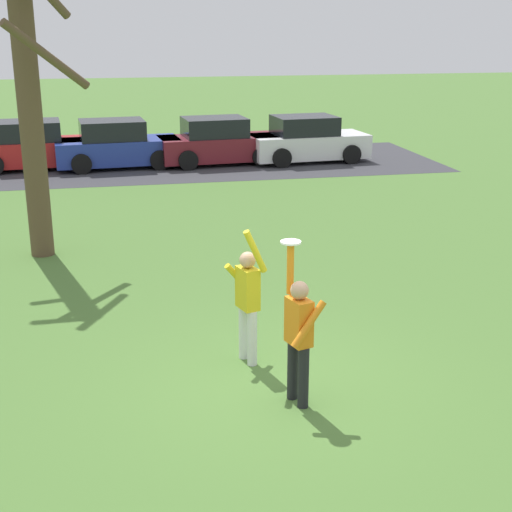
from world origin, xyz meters
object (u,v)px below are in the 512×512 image
at_px(parked_car_red, 32,147).
at_px(parked_car_blue, 116,146).
at_px(person_defender, 248,297).
at_px(frisbee_disc, 291,242).
at_px(person_catcher, 299,332).
at_px(bare_tree_tall, 28,88).
at_px(parked_car_white, 307,141).
at_px(parked_car_maroon, 218,143).

distance_m(parked_car_red, parked_car_blue, 2.78).
bearing_deg(person_defender, frisbee_disc, 0.00).
xyz_separation_m(person_defender, frisbee_disc, (0.33, -1.10, 1.11)).
distance_m(person_catcher, bare_tree_tall, 8.42).
relative_size(parked_car_red, bare_tree_tall, 0.66).
bearing_deg(bare_tree_tall, parked_car_white, 48.68).
bearing_deg(person_defender, bare_tree_tall, -167.66).
height_order(frisbee_disc, bare_tree_tall, bare_tree_tall).
relative_size(frisbee_disc, bare_tree_tall, 0.04).
xyz_separation_m(parked_car_blue, parked_car_white, (6.60, -0.20, 0.00)).
distance_m(person_catcher, parked_car_white, 17.34).
height_order(person_catcher, parked_car_blue, person_catcher).
height_order(person_defender, frisbee_disc, frisbee_disc).
relative_size(frisbee_disc, parked_car_red, 0.06).
height_order(parked_car_red, bare_tree_tall, bare_tree_tall).
relative_size(frisbee_disc, parked_car_maroon, 0.06).
bearing_deg(person_catcher, parked_car_blue, -10.37).
distance_m(parked_car_blue, parked_car_white, 6.60).
bearing_deg(parked_car_blue, parked_car_maroon, -4.95).
bearing_deg(parked_car_blue, parked_car_red, 168.46).
height_order(person_catcher, parked_car_red, person_catcher).
bearing_deg(parked_car_maroon, frisbee_disc, -100.18).
relative_size(parked_car_blue, bare_tree_tall, 0.66).
bearing_deg(person_defender, person_catcher, 0.00).
distance_m(person_defender, parked_car_white, 16.20).
bearing_deg(frisbee_disc, person_catcher, -73.24).
relative_size(person_catcher, parked_car_maroon, 0.49).
height_order(person_catcher, parked_car_white, person_catcher).
xyz_separation_m(person_catcher, parked_car_white, (4.71, 16.68, -0.25)).
distance_m(frisbee_disc, parked_car_white, 17.20).
bearing_deg(parked_car_white, frisbee_disc, -110.76).
xyz_separation_m(person_catcher, frisbee_disc, (-0.06, 0.22, 1.11)).
bearing_deg(parked_car_maroon, parked_car_red, 172.11).
height_order(parked_car_blue, parked_car_maroon, same).
xyz_separation_m(person_catcher, person_defender, (-0.39, 1.31, -0.00)).
xyz_separation_m(parked_car_white, bare_tree_tall, (-8.36, -9.51, 2.72)).
xyz_separation_m(parked_car_maroon, parked_car_white, (3.14, -0.18, 0.00)).
bearing_deg(frisbee_disc, parked_car_maroon, 84.42).
relative_size(person_catcher, parked_car_white, 0.49).
xyz_separation_m(person_defender, bare_tree_tall, (-3.26, 5.86, 2.46)).
height_order(parked_car_white, bare_tree_tall, bare_tree_tall).
xyz_separation_m(person_catcher, bare_tree_tall, (-3.66, 7.17, 2.46)).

